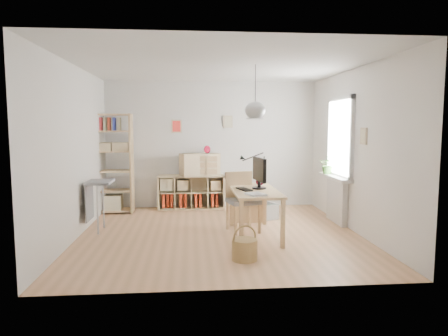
{
  "coord_description": "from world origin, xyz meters",
  "views": [
    {
      "loc": [
        -0.47,
        -6.36,
        1.75
      ],
      "look_at": [
        0.1,
        0.3,
        1.05
      ],
      "focal_mm": 32.0,
      "sensor_mm": 36.0,
      "label": 1
    }
  ],
  "objects": [
    {
      "name": "drawer_chest",
      "position": [
        -0.27,
        2.04,
        0.95
      ],
      "size": [
        0.88,
        0.6,
        0.46
      ],
      "primitive_type": "cube",
      "rotation": [
        0.0,
        0.0,
        0.33
      ],
      "color": "tan",
      "rests_on": "cube_shelf"
    },
    {
      "name": "paper_tray",
      "position": [
        0.48,
        -0.69,
        0.76
      ],
      "size": [
        0.31,
        0.34,
        0.03
      ],
      "primitive_type": "cube",
      "rotation": [
        0.0,
        0.0,
        0.35
      ],
      "color": "white",
      "rests_on": "desk"
    },
    {
      "name": "tall_bookshelf",
      "position": [
        -2.04,
        1.8,
        1.09
      ],
      "size": [
        0.8,
        0.38,
        2.0
      ],
      "color": "#E2B582",
      "rests_on": "ground"
    },
    {
      "name": "yarn_ball",
      "position": [
        0.7,
        0.25,
        0.82
      ],
      "size": [
        0.13,
        0.13,
        0.13
      ],
      "primitive_type": "sphere",
      "color": "#470912",
      "rests_on": "desk"
    },
    {
      "name": "side_table",
      "position": [
        -2.04,
        0.35,
        0.67
      ],
      "size": [
        0.4,
        0.55,
        0.85
      ],
      "color": "gray",
      "rests_on": "ground"
    },
    {
      "name": "red_vase",
      "position": [
        -0.11,
        2.04,
        1.26
      ],
      "size": [
        0.14,
        0.14,
        0.17
      ],
      "primitive_type": "ellipsoid",
      "color": "maroon",
      "rests_on": "drawer_chest"
    },
    {
      "name": "radiator",
      "position": [
        2.19,
        0.6,
        0.4
      ],
      "size": [
        0.1,
        0.8,
        0.8
      ],
      "primitive_type": "cube",
      "color": "silver",
      "rests_on": "ground"
    },
    {
      "name": "window_unit",
      "position": [
        2.23,
        0.6,
        1.55
      ],
      "size": [
        0.07,
        1.16,
        1.46
      ],
      "color": "white",
      "rests_on": "ground"
    },
    {
      "name": "keyboard",
      "position": [
        0.38,
        -0.17,
        0.76
      ],
      "size": [
        0.24,
        0.4,
        0.02
      ],
      "primitive_type": "cube",
      "rotation": [
        0.0,
        0.0,
        0.29
      ],
      "color": "black",
      "rests_on": "desk"
    },
    {
      "name": "room_shell",
      "position": [
        0.55,
        -0.15,
        2.0
      ],
      "size": [
        4.5,
        4.5,
        4.5
      ],
      "color": "white",
      "rests_on": "ground"
    },
    {
      "name": "task_lamp",
      "position": [
        0.59,
        0.42,
        1.1
      ],
      "size": [
        0.48,
        0.18,
        0.51
      ],
      "color": "black",
      "rests_on": "desk"
    },
    {
      "name": "ground",
      "position": [
        0.0,
        0.0,
        0.0
      ],
      "size": [
        4.5,
        4.5,
        0.0
      ],
      "primitive_type": "plane",
      "color": "tan",
      "rests_on": "ground"
    },
    {
      "name": "windowsill",
      "position": [
        2.14,
        0.6,
        0.83
      ],
      "size": [
        0.22,
        1.2,
        0.06
      ],
      "primitive_type": "cube",
      "color": "white",
      "rests_on": "radiator"
    },
    {
      "name": "potted_plant",
      "position": [
        2.12,
        0.91,
        1.03
      ],
      "size": [
        0.39,
        0.36,
        0.34
      ],
      "primitive_type": "imported",
      "rotation": [
        0.0,
        0.0,
        -0.39
      ],
      "color": "#396927",
      "rests_on": "windowsill"
    },
    {
      "name": "monitor",
      "position": [
        0.64,
        -0.08,
        1.03
      ],
      "size": [
        0.23,
        0.58,
        0.5
      ],
      "rotation": [
        0.0,
        0.0,
        0.12
      ],
      "color": "black",
      "rests_on": "desk"
    },
    {
      "name": "wicker_basket",
      "position": [
        0.23,
        -1.31,
        0.15
      ],
      "size": [
        0.34,
        0.34,
        0.47
      ],
      "rotation": [
        0.0,
        0.0,
        0.34
      ],
      "color": "#A08148",
      "rests_on": "ground"
    },
    {
      "name": "chair",
      "position": [
        0.39,
        0.18,
        0.56
      ],
      "size": [
        0.58,
        0.58,
        0.99
      ],
      "rotation": [
        0.0,
        0.0,
        0.23
      ],
      "color": "gray",
      "rests_on": "ground"
    },
    {
      "name": "storage_chest",
      "position": [
        0.84,
        1.02,
        0.2
      ],
      "size": [
        0.77,
        0.81,
        0.6
      ],
      "rotation": [
        0.0,
        0.0,
        0.4
      ],
      "color": "silver",
      "rests_on": "ground"
    },
    {
      "name": "cube_shelf",
      "position": [
        -0.47,
        2.08,
        0.3
      ],
      "size": [
        1.4,
        0.38,
        0.72
      ],
      "color": "tan",
      "rests_on": "ground"
    },
    {
      "name": "desk",
      "position": [
        0.55,
        -0.15,
        0.66
      ],
      "size": [
        0.7,
        1.5,
        0.75
      ],
      "color": "#E2B582",
      "rests_on": "ground"
    }
  ]
}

